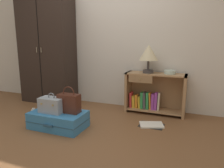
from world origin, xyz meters
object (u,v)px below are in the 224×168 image
(bowl, at_px, (170,72))
(open_book_on_floor, at_px, (151,125))
(bottle, at_px, (34,115))
(table_lamp, at_px, (149,54))
(wardrobe, at_px, (47,49))
(bookshelf, at_px, (153,94))
(handbag, at_px, (69,103))
(train_case, at_px, (52,105))
(suitcase_large, at_px, (58,120))

(bowl, bearing_deg, open_book_on_floor, -104.15)
(bowl, xyz_separation_m, bottle, (-1.87, -1.04, -0.61))
(table_lamp, bearing_deg, bottle, -146.43)
(wardrobe, xyz_separation_m, open_book_on_floor, (2.14, -0.50, -1.01))
(bookshelf, xyz_separation_m, table_lamp, (-0.09, -0.01, 0.66))
(bookshelf, distance_m, handbag, 1.43)
(wardrobe, relative_size, handbag, 5.60)
(bookshelf, height_order, handbag, bookshelf)
(train_case, distance_m, bottle, 0.53)
(bookshelf, bearing_deg, open_book_on_floor, -79.41)
(bookshelf, relative_size, open_book_on_floor, 2.49)
(suitcase_large, bearing_deg, bookshelf, 45.56)
(wardrobe, relative_size, bookshelf, 2.10)
(bowl, relative_size, open_book_on_floor, 0.45)
(wardrobe, xyz_separation_m, table_lamp, (1.94, 0.06, -0.03))
(wardrobe, xyz_separation_m, bowl, (2.29, 0.09, -0.32))
(bowl, bearing_deg, wardrobe, -177.87)
(wardrobe, height_order, table_lamp, wardrobe)
(wardrobe, bearing_deg, handbag, -42.56)
(table_lamp, bearing_deg, wardrobe, -178.23)
(suitcase_large, relative_size, open_book_on_floor, 1.97)
(bottle, bearing_deg, wardrobe, 113.77)
(table_lamp, height_order, suitcase_large, table_lamp)
(bookshelf, bearing_deg, bowl, 3.91)
(table_lamp, xyz_separation_m, suitcase_large, (-1.01, -1.11, -0.87))
(bowl, xyz_separation_m, open_book_on_floor, (-0.15, -0.59, -0.69))
(table_lamp, xyz_separation_m, open_book_on_floor, (0.20, -0.56, -0.98))
(bowl, bearing_deg, table_lamp, -175.84)
(handbag, xyz_separation_m, bottle, (-0.67, 0.05, -0.28))
(open_book_on_floor, bearing_deg, bowl, 75.85)
(suitcase_large, xyz_separation_m, handbag, (0.16, 0.05, 0.25))
(bowl, xyz_separation_m, suitcase_large, (-1.35, -1.13, -0.59))
(handbag, bearing_deg, wardrobe, 137.44)
(train_case, bearing_deg, handbag, 20.53)
(table_lamp, distance_m, train_case, 1.70)
(table_lamp, relative_size, suitcase_large, 0.60)
(bowl, height_order, handbag, bowl)
(table_lamp, relative_size, open_book_on_floor, 1.19)
(handbag, bearing_deg, bookshelf, 48.71)
(bowl, distance_m, bottle, 2.22)
(train_case, bearing_deg, wardrobe, 128.62)
(bookshelf, distance_m, bottle, 1.92)
(table_lamp, xyz_separation_m, train_case, (-1.07, -1.15, -0.65))
(handbag, bearing_deg, table_lamp, 51.32)
(bottle, bearing_deg, handbag, -4.36)
(train_case, xyz_separation_m, handbag, (0.22, 0.08, 0.03))
(suitcase_large, bearing_deg, wardrobe, 131.74)
(table_lamp, bearing_deg, suitcase_large, -132.20)
(suitcase_large, bearing_deg, bottle, 169.25)
(table_lamp, distance_m, handbag, 1.50)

